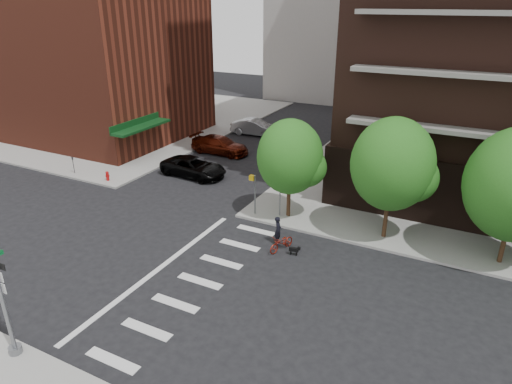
{
  "coord_description": "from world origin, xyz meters",
  "views": [
    {
      "loc": [
        14.1,
        -15.51,
        12.78
      ],
      "look_at": [
        3.0,
        6.0,
        2.5
      ],
      "focal_mm": 32.0,
      "sensor_mm": 36.0,
      "label": 1
    }
  ],
  "objects_px": {
    "parked_car_black": "(193,167)",
    "fire_hydrant": "(107,175)",
    "parked_car_maroon": "(220,145)",
    "parked_car_silver": "(255,127)",
    "scooter": "(282,243)",
    "dog_walker": "(278,230)",
    "traffic_signal": "(3,298)"
  },
  "relations": [
    {
      "from": "parked_car_maroon",
      "to": "parked_car_silver",
      "type": "distance_m",
      "value": 6.73
    },
    {
      "from": "fire_hydrant",
      "to": "parked_car_silver",
      "type": "relative_size",
      "value": 0.15
    },
    {
      "from": "traffic_signal",
      "to": "parked_car_black",
      "type": "relative_size",
      "value": 1.13
    },
    {
      "from": "parked_car_maroon",
      "to": "traffic_signal",
      "type": "bearing_deg",
      "value": -165.14
    },
    {
      "from": "parked_car_maroon",
      "to": "dog_walker",
      "type": "bearing_deg",
      "value": -136.4
    },
    {
      "from": "traffic_signal",
      "to": "parked_car_black",
      "type": "distance_m",
      "value": 20.11
    },
    {
      "from": "parked_car_silver",
      "to": "dog_walker",
      "type": "xyz_separation_m",
      "value": [
        11.4,
        -19.24,
        0.04
      ]
    },
    {
      "from": "scooter",
      "to": "dog_walker",
      "type": "bearing_deg",
      "value": 148.34
    },
    {
      "from": "parked_car_maroon",
      "to": "parked_car_silver",
      "type": "relative_size",
      "value": 1.1
    },
    {
      "from": "parked_car_maroon",
      "to": "fire_hydrant",
      "type": "bearing_deg",
      "value": 159.7
    },
    {
      "from": "traffic_signal",
      "to": "parked_car_black",
      "type": "height_order",
      "value": "traffic_signal"
    },
    {
      "from": "parked_car_black",
      "to": "parked_car_silver",
      "type": "height_order",
      "value": "parked_car_silver"
    },
    {
      "from": "dog_walker",
      "to": "traffic_signal",
      "type": "bearing_deg",
      "value": 133.08
    },
    {
      "from": "traffic_signal",
      "to": "scooter",
      "type": "relative_size",
      "value": 3.38
    },
    {
      "from": "dog_walker",
      "to": "scooter",
      "type": "bearing_deg",
      "value": -163.95
    },
    {
      "from": "parked_car_maroon",
      "to": "parked_car_silver",
      "type": "height_order",
      "value": "parked_car_silver"
    },
    {
      "from": "traffic_signal",
      "to": "parked_car_maroon",
      "type": "distance_m",
      "value": 25.97
    },
    {
      "from": "traffic_signal",
      "to": "parked_car_maroon",
      "type": "height_order",
      "value": "traffic_signal"
    },
    {
      "from": "fire_hydrant",
      "to": "scooter",
      "type": "relative_size",
      "value": 0.41
    },
    {
      "from": "parked_car_black",
      "to": "dog_walker",
      "type": "bearing_deg",
      "value": -119.28
    },
    {
      "from": "parked_car_black",
      "to": "parked_car_silver",
      "type": "xyz_separation_m",
      "value": [
        -1.07,
        12.5,
        0.07
      ]
    },
    {
      "from": "fire_hydrant",
      "to": "scooter",
      "type": "xyz_separation_m",
      "value": [
        15.82,
        -3.23,
        -0.09
      ]
    },
    {
      "from": "dog_walker",
      "to": "fire_hydrant",
      "type": "bearing_deg",
      "value": 56.01
    },
    {
      "from": "traffic_signal",
      "to": "parked_car_silver",
      "type": "height_order",
      "value": "traffic_signal"
    },
    {
      "from": "fire_hydrant",
      "to": "dog_walker",
      "type": "relative_size",
      "value": 0.44
    },
    {
      "from": "scooter",
      "to": "dog_walker",
      "type": "distance_m",
      "value": 0.84
    },
    {
      "from": "parked_car_black",
      "to": "fire_hydrant",
      "type": "bearing_deg",
      "value": 133.02
    },
    {
      "from": "parked_car_silver",
      "to": "scooter",
      "type": "bearing_deg",
      "value": -152.96
    },
    {
      "from": "fire_hydrant",
      "to": "parked_car_maroon",
      "type": "xyz_separation_m",
      "value": [
        3.85,
        9.85,
        0.23
      ]
    },
    {
      "from": "traffic_signal",
      "to": "scooter",
      "type": "bearing_deg",
      "value": 64.37
    },
    {
      "from": "fire_hydrant",
      "to": "parked_car_maroon",
      "type": "bearing_deg",
      "value": 68.64
    },
    {
      "from": "parked_car_black",
      "to": "parked_car_maroon",
      "type": "bearing_deg",
      "value": 15.04
    }
  ]
}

